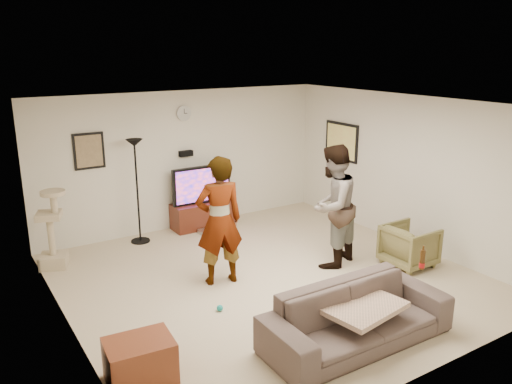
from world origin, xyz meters
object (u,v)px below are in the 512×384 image
tv_stand (203,214)px  side_table (140,361)px  sofa (357,316)px  person_right (332,206)px  person_left (219,221)px  cat_tree (50,229)px  floor_lamp (137,192)px  armchair (409,246)px  tv (202,184)px  beer_bottle (422,260)px

tv_stand → side_table: bearing=-124.6°
sofa → side_table: 2.40m
side_table → person_right: bearing=18.8°
person_left → sofa: 2.34m
cat_tree → person_left: size_ratio=0.66×
side_table → person_left: bearing=41.4°
tv_stand → person_right: (0.88, -2.59, 0.69)m
cat_tree → tv_stand: bearing=8.5°
person_left → sofa: person_left is taller
tv_stand → sofa: (-0.30, -4.43, 0.09)m
cat_tree → sofa: 4.71m
person_right → side_table: 3.75m
person_right → floor_lamp: bearing=-71.1°
cat_tree → sofa: (2.43, -4.02, -0.28)m
armchair → side_table: (-4.46, -0.51, -0.10)m
tv_stand → tv: (0.00, 0.00, 0.58)m
tv → person_left: person_left is taller
person_right → beer_bottle: bearing=63.2°
person_right → beer_bottle: person_right is taller
tv_stand → tv: tv is taller
person_right → sofa: bearing=35.5°
cat_tree → beer_bottle: bearing=-49.3°
armchair → side_table: bearing=96.2°
tv → armchair: 3.80m
person_left → sofa: bearing=114.3°
person_right → cat_tree: bearing=-52.9°
person_left → side_table: person_left is taller
armchair → person_right: bearing=54.8°
tv → armchair: bearing=-60.4°
sofa → floor_lamp: bearing=103.2°
floor_lamp → person_left: (0.41, -2.12, 0.03)m
floor_lamp → side_table: floor_lamp is taller
cat_tree → person_right: 4.24m
armchair → floor_lamp: bearing=44.3°
armchair → tv: bearing=29.3°
person_right → side_table: size_ratio=2.83×
armchair → cat_tree: bearing=57.8°
cat_tree → side_table: cat_tree is taller
sofa → beer_bottle: (1.02, 0.00, 0.45)m
cat_tree → beer_bottle: cat_tree is taller
sofa → side_table: sofa is taller
cat_tree → floor_lamp: bearing=11.5°
side_table → tv: bearing=55.4°
person_left → armchair: 2.96m
tv → person_right: bearing=-71.2°
beer_bottle → armchair: beer_bottle is taller
cat_tree → person_right: bearing=-31.1°
person_right → sofa: size_ratio=0.84×
tv_stand → floor_lamp: size_ratio=0.64×
tv → floor_lamp: floor_lamp is taller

